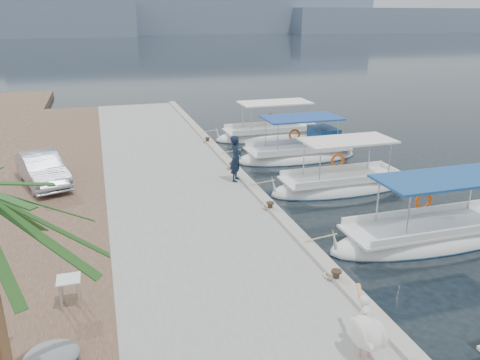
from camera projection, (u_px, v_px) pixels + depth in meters
The scene contains 15 objects.
ground at pixel (295, 240), 15.80m from camera, with size 400.00×400.00×0.00m, color black.
concrete_quay at pixel (181, 192), 19.41m from camera, with size 6.00×40.00×0.50m, color gray.
quay_curb at pixel (245, 178), 20.07m from camera, with size 0.44×40.00×0.12m, color #A29D90.
cobblestone_strip at pixel (53, 205), 18.05m from camera, with size 4.00×40.00×0.50m, color brown.
distant_hills at pixel (176, 16), 203.46m from camera, with size 330.00×60.00×18.00m.
fishing_caique_b at pixel (432, 237), 15.71m from camera, with size 7.64×2.21×2.83m.
fishing_caique_c at pixel (341, 187), 20.36m from camera, with size 6.51×2.13×2.83m.
fishing_caique_d at pixel (299, 155), 24.82m from camera, with size 6.63×2.46×2.83m.
fishing_caique_e at pixel (272, 136), 29.10m from camera, with size 7.20×2.35×2.83m.
mooring_bollards at pixel (270, 206), 16.83m from camera, with size 0.28×20.28×0.33m.
pelican at pixel (366, 331), 9.48m from camera, with size 0.78×1.51×1.17m.
fisherman at pixel (236, 158), 19.70m from camera, with size 0.72×0.47×1.97m, color black.
parked_car at pixel (42, 169), 19.33m from camera, with size 1.41×4.03×1.33m, color #A2A9B9.
tarp_bundle at pixel (52, 356), 9.37m from camera, with size 1.10×0.90×0.40m, color slate.
folding_table at pixel (69, 286), 11.20m from camera, with size 0.55×0.55×0.73m.
Camera 1 is at (-5.90, -13.10, 7.12)m, focal length 35.00 mm.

